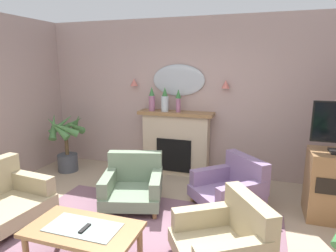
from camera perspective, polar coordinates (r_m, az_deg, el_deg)
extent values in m
cube|color=#B29993|center=(5.31, 4.65, 5.63)|extent=(6.62, 0.10, 2.80)
cube|color=#7F5B6B|center=(3.53, -6.06, -22.30)|extent=(3.20, 2.40, 0.01)
cube|color=beige|center=(5.33, 1.58, -3.61)|extent=(1.20, 0.28, 1.10)
cube|color=black|center=(5.29, 1.26, -5.66)|extent=(0.64, 0.12, 0.60)
cube|color=olive|center=(5.19, 1.55, 2.51)|extent=(1.36, 0.36, 0.06)
cylinder|color=#9E6084|center=(5.29, -3.19, 4.50)|extent=(0.11, 0.11, 0.27)
cone|color=#38753D|center=(5.26, -3.22, 6.84)|extent=(0.10, 0.10, 0.16)
cylinder|color=silver|center=(5.20, -0.62, 4.41)|extent=(0.13, 0.13, 0.27)
cone|color=#38753D|center=(5.18, -0.62, 6.79)|extent=(0.10, 0.10, 0.16)
cylinder|color=#9E6084|center=(5.13, 2.04, 4.13)|extent=(0.08, 0.08, 0.25)
cone|color=#38753D|center=(5.11, 2.05, 6.38)|extent=(0.10, 0.10, 0.16)
ellipsoid|color=#B2BCC6|center=(5.27, 2.06, 9.00)|extent=(0.96, 0.06, 0.56)
cone|color=#D17066|center=(5.52, -6.70, 8.55)|extent=(0.14, 0.14, 0.14)
cone|color=#D17066|center=(5.05, 11.30, 8.08)|extent=(0.14, 0.14, 0.14)
cube|color=olive|center=(3.10, -16.36, -18.95)|extent=(1.10, 0.60, 0.04)
cube|color=#8C9E99|center=(3.09, -16.39, -18.57)|extent=(0.72, 0.36, 0.01)
cylinder|color=olive|center=(3.64, -20.64, -18.30)|extent=(0.06, 0.06, 0.40)
cylinder|color=olive|center=(3.19, -5.57, -22.24)|extent=(0.06, 0.06, 0.40)
cube|color=black|center=(3.05, -16.08, -18.85)|extent=(0.04, 0.16, 0.02)
cube|color=tan|center=(4.48, -25.45, -9.99)|extent=(0.77, 0.23, 0.24)
cylinder|color=olive|center=(4.38, -22.08, -15.22)|extent=(0.07, 0.07, 0.10)
cylinder|color=olive|center=(4.85, -27.87, -13.00)|extent=(0.07, 0.07, 0.10)
cube|color=gray|center=(4.25, -7.01, -13.24)|extent=(0.99, 0.99, 0.16)
cube|color=gray|center=(4.45, -6.43, -7.82)|extent=(0.81, 0.38, 0.45)
cube|color=gray|center=(4.24, -11.70, -10.68)|extent=(0.33, 0.73, 0.22)
cube|color=gray|center=(4.14, -2.34, -11.02)|extent=(0.33, 0.73, 0.22)
cylinder|color=olive|center=(4.08, -12.65, -16.66)|extent=(0.06, 0.06, 0.10)
cylinder|color=olive|center=(3.98, -2.68, -17.19)|extent=(0.06, 0.06, 0.10)
cylinder|color=olive|center=(4.67, -10.54, -12.70)|extent=(0.06, 0.06, 0.10)
cylinder|color=olive|center=(4.58, -1.98, -13.03)|extent=(0.06, 0.06, 0.10)
cube|color=gray|center=(4.27, 11.25, -13.27)|extent=(1.13, 1.13, 0.16)
cube|color=gray|center=(4.35, 15.14, -8.64)|extent=(0.65, 0.70, 0.45)
cube|color=gray|center=(4.46, 8.82, -9.42)|extent=(0.63, 0.59, 0.22)
cube|color=gray|center=(3.95, 14.26, -12.58)|extent=(0.63, 0.59, 0.22)
cylinder|color=olive|center=(4.42, 4.86, -14.02)|extent=(0.06, 0.06, 0.10)
cylinder|color=olive|center=(3.91, 9.88, -17.89)|extent=(0.06, 0.06, 0.10)
cylinder|color=olive|center=(4.76, 12.23, -12.29)|extent=(0.06, 0.06, 0.10)
cylinder|color=olive|center=(4.29, 17.75, -15.47)|extent=(0.06, 0.06, 0.10)
cube|color=tan|center=(3.17, 9.53, -23.00)|extent=(1.10, 1.10, 0.16)
cube|color=tan|center=(3.15, 15.67, -17.06)|extent=(0.56, 0.76, 0.45)
cube|color=tan|center=(3.34, 7.20, -17.16)|extent=(0.68, 0.50, 0.22)
cylinder|color=olive|center=(3.41, 1.27, -22.67)|extent=(0.06, 0.06, 0.10)
cylinder|color=olive|center=(3.62, 12.42, -20.68)|extent=(0.06, 0.06, 0.10)
cylinder|color=#474C56|center=(5.86, -19.10, -6.81)|extent=(0.37, 0.37, 0.32)
cylinder|color=brown|center=(5.77, -19.32, -3.68)|extent=(0.07, 0.07, 0.34)
cone|color=#4C8447|center=(5.56, -17.87, -0.13)|extent=(0.15, 0.52, 0.37)
cone|color=#4C8447|center=(5.76, -17.69, 0.29)|extent=(0.45, 0.34, 0.48)
cone|color=#4C8447|center=(5.85, -18.42, 0.41)|extent=(0.52, 0.15, 0.38)
cone|color=#4C8447|center=(5.87, -20.26, 0.33)|extent=(0.39, 0.49, 0.41)
cone|color=#4C8447|center=(5.72, -21.63, -0.07)|extent=(0.32, 0.43, 0.50)
cone|color=#4C8447|center=(5.53, -20.93, -0.42)|extent=(0.49, 0.15, 0.43)
cone|color=#4C8447|center=(5.48, -19.78, -0.44)|extent=(0.51, 0.39, 0.36)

